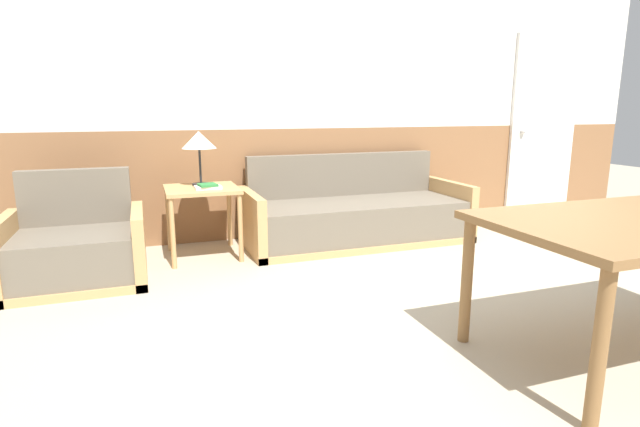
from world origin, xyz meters
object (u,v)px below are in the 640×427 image
(side_table, at_px, (202,198))
(table_lamp, at_px, (199,142))
(couch, at_px, (356,216))
(armchair, at_px, (76,251))

(side_table, height_order, table_lamp, table_lamp)
(couch, bearing_deg, table_lamp, 176.15)
(armchair, distance_m, table_lamp, 1.29)
(armchair, relative_size, side_table, 1.58)
(couch, distance_m, side_table, 1.44)
(armchair, relative_size, table_lamp, 2.06)
(table_lamp, bearing_deg, armchair, -154.06)
(couch, height_order, table_lamp, table_lamp)
(side_table, bearing_deg, couch, 0.37)
(table_lamp, bearing_deg, couch, -3.85)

